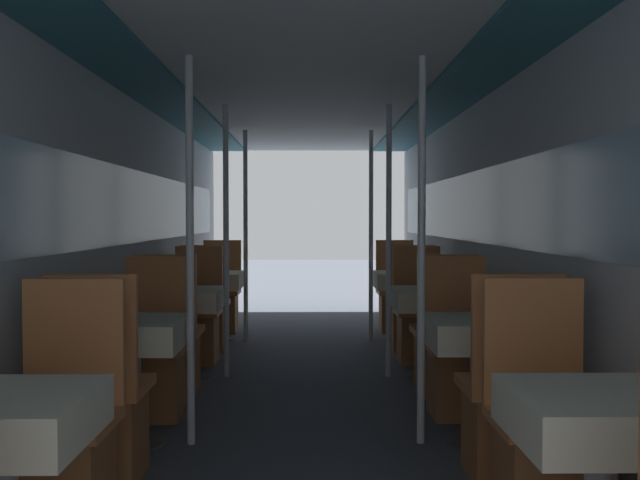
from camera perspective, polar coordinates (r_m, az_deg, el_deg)
name	(u,v)px	position (r m, az deg, el deg)	size (l,w,h in m)	color
wall_left	(114,240)	(5.19, -16.19, 0.03)	(0.05, 9.92, 2.19)	silver
wall_right	(499,240)	(5.18, 14.14, 0.04)	(0.05, 9.92, 2.19)	silver
ceiling_panel	(307,82)	(5.09, -1.06, 12.53)	(2.72, 9.92, 0.07)	silver
dining_table_left_0	(0,433)	(2.62, -24.24, -13.89)	(0.58, 0.58, 0.71)	#4C4C51
chair_left_far_0	(62,457)	(3.21, -19.95, -15.99)	(0.43, 0.43, 1.02)	#9C5B31
dining_table_left_1	(131,342)	(4.19, -14.86, -7.87)	(0.58, 0.58, 0.71)	#4C4C51
chair_left_near_1	(102,418)	(3.72, -17.02, -13.45)	(0.43, 0.43, 1.02)	#9C5B31
chair_left_far_1	(154,368)	(4.79, -13.15, -9.96)	(0.43, 0.43, 1.02)	#9C5B31
support_pole_left_1	(190,251)	(4.07, -10.36, -0.89)	(0.05, 0.05, 2.19)	silver
dining_table_left_2	(185,305)	(5.84, -10.77, -5.11)	(0.58, 0.58, 0.71)	#4C4C51
chair_left_near_2	(171,352)	(5.33, -11.83, -8.75)	(0.43, 0.43, 1.02)	#9C5B31
chair_left_far_2	(196,328)	(6.43, -9.87, -6.91)	(0.43, 0.43, 1.02)	#9C5B31
support_pole_left_2	(226,241)	(5.75, -7.52, -0.09)	(0.05, 0.05, 2.19)	silver
dining_table_left_3	(214,285)	(7.51, -8.50, -3.56)	(0.58, 0.58, 0.71)	#4C4C51
chair_left_near_3	(206,318)	(6.98, -9.13, -6.22)	(0.43, 0.43, 1.02)	#9C5B31
chair_left_far_3	(221,304)	(8.10, -7.95, -5.10)	(0.43, 0.43, 1.02)	#9C5B31
support_pole_left_3	(246,236)	(7.44, -5.97, 0.35)	(0.05, 0.05, 2.19)	silver
dining_table_right_0	(602,431)	(2.60, 21.61, -13.99)	(0.58, 0.58, 0.71)	#4C4C51
chair_right_far_0	(544,455)	(3.19, 17.51, -16.07)	(0.43, 0.43, 1.02)	#9C5B31
dining_table_right_1	(480,341)	(4.18, 12.65, -7.89)	(0.58, 0.58, 0.71)	#4C4C51
chair_right_near_1	(507,417)	(3.70, 14.72, -13.50)	(0.43, 0.43, 1.02)	#9C5B31
chair_right_far_1	(459,367)	(4.78, 11.03, -9.98)	(0.43, 0.43, 1.02)	#9C5B31
support_pole_right_1	(421,251)	(4.06, 8.12, -0.89)	(0.05, 0.05, 2.19)	silver
dining_table_right_2	(430,304)	(5.83, 8.78, -5.11)	(0.58, 0.58, 0.71)	#4C4C51
chair_right_near_2	(443,351)	(5.32, 9.79, -8.76)	(0.43, 0.43, 1.02)	#9C5B31
chair_right_far_2	(419,327)	(6.42, 7.93, -6.92)	(0.43, 0.43, 1.02)	#9C5B31
support_pole_right_2	(389,241)	(5.74, 5.52, -0.08)	(0.05, 0.05, 2.19)	silver
dining_table_right_3	(403,284)	(7.50, 6.64, -3.56)	(0.58, 0.58, 0.71)	#4C4C51
chair_right_near_3	(410,318)	(6.97, 7.23, -6.22)	(0.43, 0.43, 1.02)	#9C5B31
chair_right_far_3	(396,304)	(8.09, 6.11, -5.10)	(0.43, 0.43, 1.02)	#9C5B31
support_pole_right_3	(371,236)	(7.43, 4.10, 0.35)	(0.05, 0.05, 2.19)	silver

